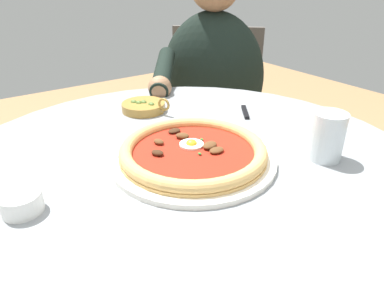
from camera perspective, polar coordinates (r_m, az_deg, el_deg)
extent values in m
cylinder|color=gray|center=(0.68, -1.14, -3.95)|extent=(0.95, 0.95, 0.04)
cylinder|color=white|center=(0.67, 0.17, -2.28)|extent=(0.32, 0.32, 0.01)
cylinder|color=tan|center=(0.67, 0.17, -1.68)|extent=(0.28, 0.28, 0.01)
torus|color=tan|center=(0.66, 0.17, -0.94)|extent=(0.28, 0.28, 0.03)
cylinder|color=#A82314|center=(0.66, 0.17, -1.30)|extent=(0.27, 0.27, 0.00)
cylinder|color=white|center=(0.68, -0.09, -0.06)|extent=(0.05, 0.05, 0.00)
ellipsoid|color=yellow|center=(0.68, -0.09, 0.09)|extent=(0.02, 0.02, 0.02)
ellipsoid|color=brown|center=(0.71, -1.60, 1.39)|extent=(0.03, 0.03, 0.01)
ellipsoid|color=brown|center=(0.67, 2.98, -0.18)|extent=(0.03, 0.04, 0.01)
ellipsoid|color=#3D2314|center=(0.65, -5.74, -1.44)|extent=(0.03, 0.03, 0.01)
ellipsoid|color=brown|center=(0.66, 4.09, -1.02)|extent=(0.02, 0.03, 0.01)
ellipsoid|color=brown|center=(0.69, -5.52, 0.38)|extent=(0.03, 0.02, 0.01)
ellipsoid|color=#3D2314|center=(0.74, -2.95, 2.20)|extent=(0.02, 0.03, 0.01)
ellipsoid|color=#2D6B28|center=(0.65, 1.28, -1.59)|extent=(0.01, 0.01, 0.00)
ellipsoid|color=#2D6B28|center=(0.70, 1.63, 0.79)|extent=(0.01, 0.01, 0.00)
ellipsoid|color=#2D6B28|center=(0.66, 4.84, -1.01)|extent=(0.01, 0.01, 0.00)
cylinder|color=silver|center=(0.71, 21.40, 1.22)|extent=(0.07, 0.07, 0.09)
cylinder|color=silver|center=(0.72, 20.90, -1.50)|extent=(0.06, 0.06, 0.02)
cube|color=silver|center=(1.00, 8.03, 7.38)|extent=(0.11, 0.09, 0.00)
cube|color=black|center=(0.90, 8.78, 5.26)|extent=(0.07, 0.06, 0.01)
cylinder|color=white|center=(0.59, -26.36, -8.68)|extent=(0.06, 0.06, 0.03)
cylinder|color=olive|center=(0.58, -26.51, -8.04)|extent=(0.05, 0.05, 0.01)
cylinder|color=olive|center=(0.92, -8.01, 6.13)|extent=(0.11, 0.11, 0.02)
torus|color=olive|center=(0.87, -4.67, 6.52)|extent=(0.03, 0.02, 0.03)
ellipsoid|color=#516B2D|center=(0.92, -9.62, 6.75)|extent=(0.02, 0.02, 0.02)
ellipsoid|color=#516B2D|center=(0.90, -6.73, 6.40)|extent=(0.02, 0.02, 0.02)
ellipsoid|color=#516B2D|center=(0.92, -8.82, 6.63)|extent=(0.02, 0.02, 0.02)
ellipsoid|color=#516B2D|center=(0.92, -7.99, 6.74)|extent=(0.02, 0.02, 0.02)
cube|color=#282833|center=(1.53, 2.92, -6.45)|extent=(0.44, 0.44, 0.45)
ellipsoid|color=black|center=(1.33, 3.40, 10.75)|extent=(0.42, 0.43, 0.49)
cylinder|color=black|center=(1.13, -4.77, 11.82)|extent=(0.25, 0.20, 0.11)
sphere|color=#936B4C|center=(1.04, -5.34, 9.26)|extent=(0.07, 0.07, 0.07)
cube|color=#504A45|center=(1.46, 3.29, 1.89)|extent=(0.61, 0.61, 0.02)
cube|color=#504A45|center=(1.59, 4.10, 11.78)|extent=(0.28, 0.31, 0.39)
cylinder|color=#4C4742|center=(1.44, -5.58, -9.28)|extent=(0.02, 0.02, 0.44)
cylinder|color=#4C4742|center=(1.41, 10.54, -10.40)|extent=(0.02, 0.02, 0.44)
cylinder|color=#4C4742|center=(1.76, -2.80, -1.80)|extent=(0.02, 0.02, 0.44)
cylinder|color=#4C4742|center=(1.74, 10.11, -2.59)|extent=(0.02, 0.02, 0.44)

